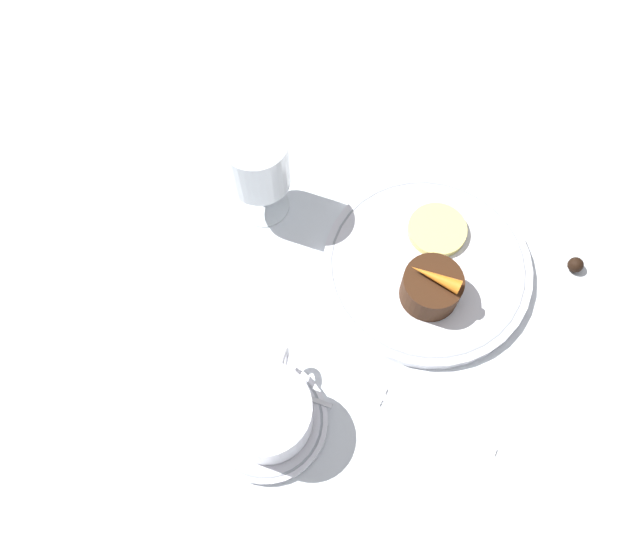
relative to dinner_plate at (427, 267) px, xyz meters
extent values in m
plane|color=white|center=(-0.02, 0.02, -0.01)|extent=(3.00, 3.00, 0.00)
cylinder|color=white|center=(0.00, 0.00, 0.00)|extent=(0.26, 0.26, 0.01)
torus|color=#999EA8|center=(0.00, 0.00, 0.00)|extent=(0.24, 0.24, 0.00)
cylinder|color=white|center=(-0.23, 0.13, 0.00)|extent=(0.14, 0.14, 0.01)
torus|color=#999EA8|center=(-0.23, 0.13, 0.00)|extent=(0.13, 0.13, 0.00)
cylinder|color=white|center=(-0.23, 0.13, 0.03)|extent=(0.10, 0.10, 0.06)
cylinder|color=#331E0F|center=(-0.23, 0.13, 0.04)|extent=(0.08, 0.08, 0.05)
torus|color=white|center=(-0.17, 0.13, 0.04)|extent=(0.04, 0.01, 0.03)
cube|color=silver|center=(-0.20, 0.11, 0.00)|extent=(0.01, 0.08, 0.00)
ellipsoid|color=silver|center=(-0.19, 0.16, 0.00)|extent=(0.02, 0.02, 0.00)
cylinder|color=silver|center=(0.03, 0.22, -0.01)|extent=(0.07, 0.07, 0.01)
cylinder|color=silver|center=(0.03, 0.22, 0.03)|extent=(0.01, 0.01, 0.06)
cylinder|color=silver|center=(0.03, 0.22, 0.09)|extent=(0.08, 0.08, 0.07)
cylinder|color=maroon|center=(0.03, 0.22, 0.08)|extent=(0.07, 0.07, 0.04)
cube|color=silver|center=(-0.18, -0.05, -0.01)|extent=(0.03, 0.13, 0.01)
cube|color=silver|center=(-0.17, 0.04, -0.01)|extent=(0.03, 0.05, 0.01)
cylinder|color=#381E0F|center=(-0.04, -0.01, 0.03)|extent=(0.07, 0.07, 0.04)
cone|color=orange|center=(-0.04, -0.01, 0.06)|extent=(0.03, 0.06, 0.02)
cylinder|color=#EFE075|center=(0.05, 0.00, 0.01)|extent=(0.07, 0.07, 0.01)
sphere|color=black|center=(0.05, -0.18, 0.00)|extent=(0.02, 0.02, 0.02)
camera|label=1|loc=(-0.35, 0.04, 0.69)|focal=35.00mm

